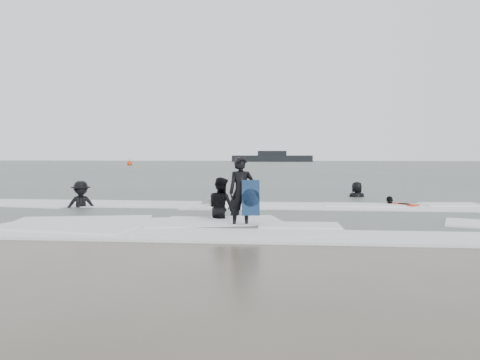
# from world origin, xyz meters

# --- Properties ---
(ground) EXTENTS (320.00, 320.00, 0.00)m
(ground) POSITION_xyz_m (0.00, 0.00, 0.00)
(ground) COLOR brown
(ground) RESTS_ON ground
(sea) EXTENTS (320.00, 320.00, 0.00)m
(sea) POSITION_xyz_m (0.00, 80.00, 0.06)
(sea) COLOR #47544C
(sea) RESTS_ON ground
(surfer_centre) EXTENTS (0.83, 0.66, 1.97)m
(surfer_centre) POSITION_xyz_m (0.49, 0.91, 0.00)
(surfer_centre) COLOR black
(surfer_centre) RESTS_ON ground
(surfer_wading) EXTENTS (1.15, 1.14, 1.88)m
(surfer_wading) POSITION_xyz_m (-0.28, 2.23, 0.00)
(surfer_wading) COLOR black
(surfer_wading) RESTS_ON ground
(surfer_breaker) EXTENTS (1.41, 1.19, 1.89)m
(surfer_breaker) POSITION_xyz_m (-5.94, 4.75, 0.00)
(surfer_breaker) COLOR black
(surfer_breaker) RESTS_ON ground
(surfer_right_near) EXTENTS (0.98, 0.81, 1.57)m
(surfer_right_near) POSITION_xyz_m (5.66, 6.74, 0.00)
(surfer_right_near) COLOR black
(surfer_right_near) RESTS_ON ground
(surfer_right_far) EXTENTS (1.02, 0.74, 1.92)m
(surfer_right_far) POSITION_xyz_m (4.89, 10.42, 0.00)
(surfer_right_far) COLOR black
(surfer_right_far) RESTS_ON ground
(surf_foam) EXTENTS (30.03, 9.06, 0.09)m
(surf_foam) POSITION_xyz_m (0.00, 3.70, 0.04)
(surf_foam) COLOR white
(surf_foam) RESTS_ON ground
(bodyboards) EXTENTS (7.88, 6.51, 1.25)m
(bodyboards) POSITION_xyz_m (2.10, 3.24, 0.50)
(bodyboards) COLOR #0F2547
(bodyboards) RESTS_ON ground
(buoy) EXTENTS (1.00, 1.00, 1.65)m
(buoy) POSITION_xyz_m (-30.16, 77.82, 0.42)
(buoy) COLOR #E73A0A
(buoy) RESTS_ON ground
(vessel_horizon) EXTENTS (25.12, 4.49, 3.41)m
(vessel_horizon) POSITION_xyz_m (-4.34, 135.41, 1.28)
(vessel_horizon) COLOR black
(vessel_horizon) RESTS_ON ground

